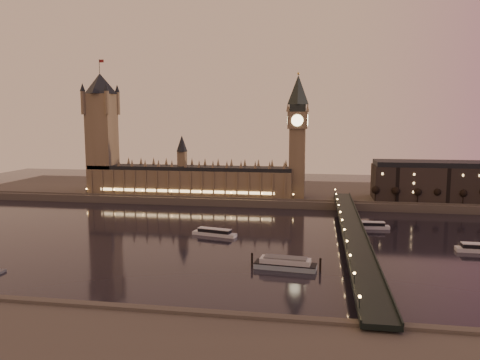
{
  "coord_description": "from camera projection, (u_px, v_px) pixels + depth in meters",
  "views": [
    {
      "loc": [
        71.46,
        -272.49,
        71.97
      ],
      "look_at": [
        19.82,
        35.0,
        31.29
      ],
      "focal_mm": 35.0,
      "sensor_mm": 36.0,
      "label": 1
    }
  ],
  "objects": [
    {
      "name": "moored_barge",
      "position": [
        285.0,
        264.0,
        225.85
      ],
      "size": [
        34.35,
        11.25,
        6.32
      ],
      "rotation": [
        0.0,
        0.0,
        -0.1
      ],
      "color": "#8BA1B1",
      "rests_on": "ground"
    },
    {
      "name": "bare_tree_2",
      "position": [
        418.0,
        192.0,
        367.57
      ],
      "size": [
        6.12,
        6.12,
        12.45
      ],
      "color": "black",
      "rests_on": "ground"
    },
    {
      "name": "westminster_bridge",
      "position": [
        352.0,
        234.0,
        271.75
      ],
      "size": [
        13.2,
        260.0,
        15.3
      ],
      "color": "black",
      "rests_on": "ground"
    },
    {
      "name": "far_embankment",
      "position": [
        273.0,
        192.0,
        443.55
      ],
      "size": [
        560.0,
        130.0,
        6.0
      ],
      "primitive_type": "cube",
      "color": "#423D35",
      "rests_on": "ground"
    },
    {
      "name": "palace_of_westminster",
      "position": [
        189.0,
        177.0,
        409.61
      ],
      "size": [
        180.0,
        26.62,
        52.0
      ],
      "color": "brown",
      "rests_on": "ground"
    },
    {
      "name": "big_ben",
      "position": [
        298.0,
        129.0,
        388.69
      ],
      "size": [
        17.68,
        17.68,
        104.0
      ],
      "color": "brown",
      "rests_on": "ground"
    },
    {
      "name": "bare_tree_1",
      "position": [
        396.0,
        191.0,
        370.24
      ],
      "size": [
        6.12,
        6.12,
        12.45
      ],
      "color": "black",
      "rests_on": "ground"
    },
    {
      "name": "ground",
      "position": [
        199.0,
        237.0,
        287.51
      ],
      "size": [
        700.0,
        700.0,
        0.0
      ],
      "primitive_type": "plane",
      "color": "black",
      "rests_on": "ground"
    },
    {
      "name": "bare_tree_0",
      "position": [
        375.0,
        191.0,
        372.91
      ],
      "size": [
        6.12,
        6.12,
        12.45
      ],
      "color": "black",
      "rests_on": "ground"
    },
    {
      "name": "cruise_boat_b",
      "position": [
        370.0,
        225.0,
        309.38
      ],
      "size": [
        25.45,
        7.77,
        4.64
      ],
      "rotation": [
        0.0,
        0.0,
        0.06
      ],
      "color": "silver",
      "rests_on": "ground"
    },
    {
      "name": "city_block",
      "position": [
        471.0,
        181.0,
        380.66
      ],
      "size": [
        155.0,
        45.0,
        34.0
      ],
      "color": "black",
      "rests_on": "ground"
    },
    {
      "name": "bare_tree_3",
      "position": [
        440.0,
        192.0,
        364.9
      ],
      "size": [
        6.12,
        6.12,
        12.45
      ],
      "color": "black",
      "rests_on": "ground"
    },
    {
      "name": "victoria_tower",
      "position": [
        102.0,
        126.0,
        417.04
      ],
      "size": [
        31.68,
        31.68,
        118.0
      ],
      "color": "brown",
      "rests_on": "ground"
    },
    {
      "name": "bare_tree_4",
      "position": [
        462.0,
        193.0,
        362.24
      ],
      "size": [
        6.12,
        6.12,
        12.45
      ],
      "color": "black",
      "rests_on": "ground"
    },
    {
      "name": "cruise_boat_c",
      "position": [
        479.0,
        248.0,
        254.69
      ],
      "size": [
        24.13,
        7.03,
        4.8
      ],
      "rotation": [
        0.0,
        0.0,
        -0.02
      ],
      "color": "silver",
      "rests_on": "ground"
    },
    {
      "name": "cruise_boat_a",
      "position": [
        214.0,
        232.0,
        290.56
      ],
      "size": [
        29.01,
        12.28,
        4.54
      ],
      "rotation": [
        0.0,
        0.0,
        -0.22
      ],
      "color": "silver",
      "rests_on": "ground"
    }
  ]
}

